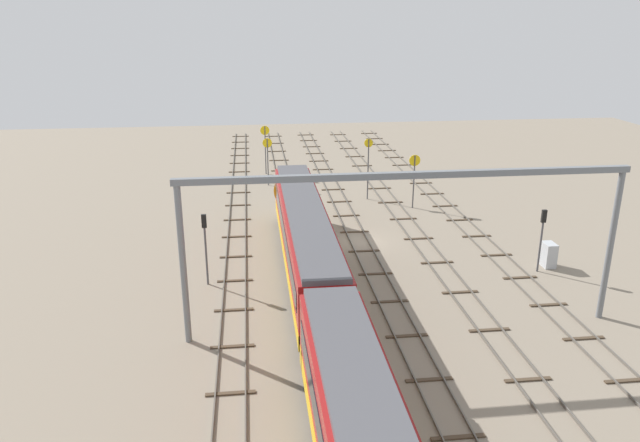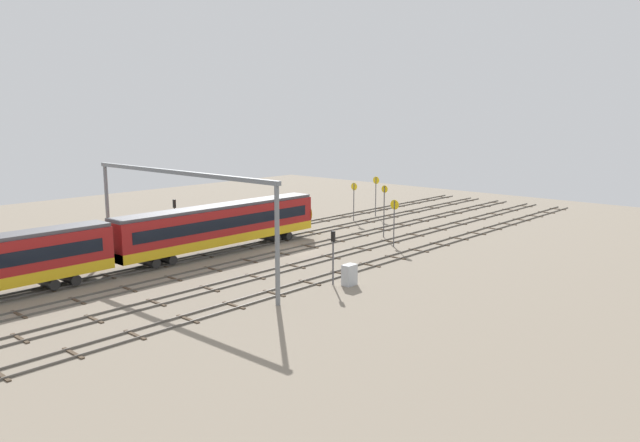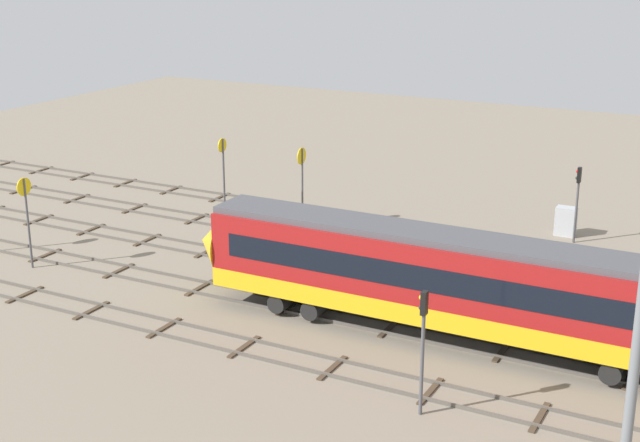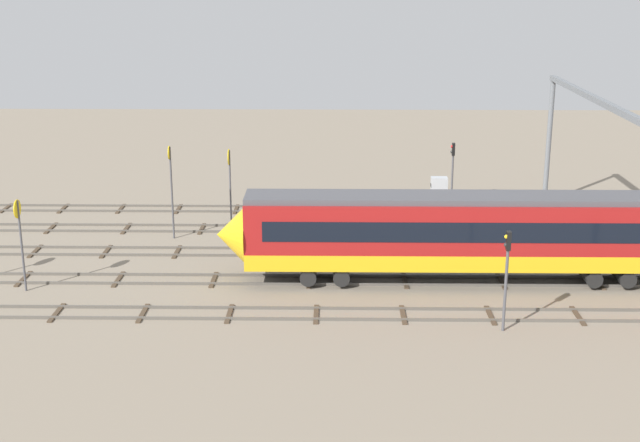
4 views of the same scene
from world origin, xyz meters
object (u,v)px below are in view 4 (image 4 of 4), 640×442
at_px(speed_sign_near_foreground, 20,231).
at_px(speed_sign_distant_end, 230,174).
at_px(overhead_gantry, 602,136).
at_px(signal_light_trackside_approach, 453,165).
at_px(speed_sign_mid_trackside, 171,181).
at_px(signal_light_trackside_departure, 507,267).
at_px(relay_cabinet, 439,189).

bearing_deg(speed_sign_near_foreground, speed_sign_distant_end, -125.82).
bearing_deg(overhead_gantry, speed_sign_near_foreground, 11.51).
bearing_deg(signal_light_trackside_approach, speed_sign_mid_trackside, 24.48).
xyz_separation_m(speed_sign_distant_end, signal_light_trackside_approach, (-15.62, -4.88, -0.41)).
height_order(signal_light_trackside_departure, relay_cabinet, signal_light_trackside_departure).
distance_m(speed_sign_near_foreground, signal_light_trackside_departure, 25.14).
height_order(speed_sign_near_foreground, signal_light_trackside_approach, speed_sign_near_foreground).
relative_size(speed_sign_mid_trackside, signal_light_trackside_approach, 1.32).
relative_size(speed_sign_near_foreground, speed_sign_distant_end, 1.00).
relative_size(signal_light_trackside_approach, relay_cabinet, 2.58).
height_order(overhead_gantry, speed_sign_distant_end, overhead_gantry).
bearing_deg(relay_cabinet, speed_sign_distant_end, 22.05).
bearing_deg(speed_sign_distant_end, speed_sign_near_foreground, 54.18).
xyz_separation_m(overhead_gantry, relay_cabinet, (7.74, -12.70, -6.41)).
bearing_deg(relay_cabinet, signal_light_trackside_departure, 90.61).
height_order(speed_sign_mid_trackside, speed_sign_distant_end, speed_sign_mid_trackside).
bearing_deg(signal_light_trackside_departure, overhead_gantry, -123.03).
distance_m(speed_sign_mid_trackside, relay_cabinet, 20.74).
xyz_separation_m(speed_sign_mid_trackside, relay_cabinet, (-18.10, -9.72, -2.87)).
relative_size(speed_sign_mid_trackside, signal_light_trackside_departure, 1.21).
bearing_deg(signal_light_trackside_departure, speed_sign_distant_end, -50.30).
height_order(speed_sign_distant_end, signal_light_trackside_approach, speed_sign_distant_end).
height_order(overhead_gantry, speed_sign_mid_trackside, overhead_gantry).
xyz_separation_m(speed_sign_mid_trackside, signal_light_trackside_departure, (-18.35, 14.48, -0.54)).
relative_size(overhead_gantry, speed_sign_near_foreground, 4.91).
height_order(speed_sign_mid_trackside, signal_light_trackside_departure, speed_sign_mid_trackside).
bearing_deg(speed_sign_near_foreground, speed_sign_mid_trackside, -123.47).
bearing_deg(speed_sign_mid_trackside, speed_sign_distant_end, -131.25).
relative_size(overhead_gantry, signal_light_trackside_departure, 5.01).
distance_m(speed_sign_mid_trackside, signal_light_trackside_approach, 20.75).
xyz_separation_m(speed_sign_near_foreground, speed_sign_distant_end, (-9.54, -13.22, 0.05)).
xyz_separation_m(overhead_gantry, speed_sign_mid_trackside, (25.83, -2.97, -3.54)).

